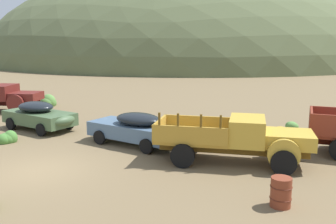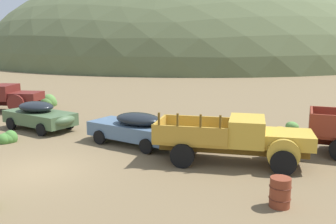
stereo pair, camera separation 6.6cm
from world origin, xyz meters
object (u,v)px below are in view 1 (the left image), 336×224
at_px(car_weathered_green, 41,116).
at_px(truck_faded_yellow, 244,139).
at_px(oil_drum_foreground, 281,192).
at_px(truck_oxblood, 3,97).
at_px(car_chalk_blue, 132,127).

distance_m(car_weathered_green, truck_faded_yellow, 11.74).
distance_m(car_weathered_green, oil_drum_foreground, 14.42).
bearing_deg(oil_drum_foreground, truck_oxblood, 160.12).
xyz_separation_m(truck_faded_yellow, oil_drum_foreground, (2.04, -3.53, -0.55)).
bearing_deg(car_chalk_blue, oil_drum_foreground, 159.72).
bearing_deg(truck_faded_yellow, truck_oxblood, 155.08).
distance_m(truck_oxblood, car_chalk_blue, 13.18).
relative_size(car_weathered_green, car_chalk_blue, 0.95).
distance_m(truck_oxblood, oil_drum_foreground, 21.67).
bearing_deg(oil_drum_foreground, car_chalk_blue, 152.34).
bearing_deg(car_chalk_blue, car_weathered_green, 4.69).
bearing_deg(truck_oxblood, car_chalk_blue, -34.02).
height_order(car_weathered_green, oil_drum_foreground, car_weathered_green).
height_order(truck_oxblood, truck_faded_yellow, truck_faded_yellow).
bearing_deg(truck_faded_yellow, car_chalk_blue, 162.09).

